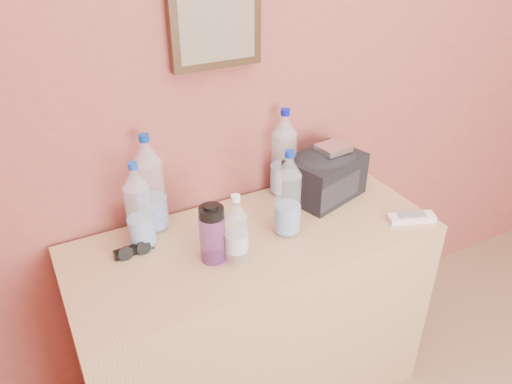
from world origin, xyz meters
TOP-DOWN VIEW (x-y plane):
  - picture_frame at (-0.32, 1.98)m, footprint 0.30×0.03m
  - dresser at (-0.32, 1.72)m, footprint 1.23×0.51m
  - pet_large_a at (-0.66, 1.85)m, footprint 0.08×0.08m
  - pet_large_b at (-0.59, 1.93)m, footprint 0.09×0.09m
  - pet_large_c at (-0.09, 1.93)m, footprint 0.09×0.09m
  - pet_large_d at (-0.21, 1.70)m, footprint 0.08×0.08m
  - pet_small at (-0.42, 1.64)m, footprint 0.07×0.07m
  - nalgene_bottle at (-0.48, 1.68)m, footprint 0.08×0.08m
  - sunglasses at (-0.70, 1.82)m, footprint 0.13×0.05m
  - ac_remote at (0.21, 1.55)m, footprint 0.17×0.11m
  - toiletry_bag at (0.04, 1.84)m, footprint 0.31×0.26m
  - foil_packet at (0.06, 1.83)m, footprint 0.12×0.10m

SIDE VIEW (x-z plane):
  - dresser at x=-0.32m, z-range 0.00..0.77m
  - ac_remote at x=0.21m, z-range 0.77..0.79m
  - sunglasses at x=-0.70m, z-range 0.77..0.80m
  - toiletry_bag at x=0.04m, z-range 0.77..0.96m
  - nalgene_bottle at x=-0.48m, z-range 0.77..0.97m
  - pet_small at x=-0.42m, z-range 0.76..0.99m
  - pet_large_a at x=-0.66m, z-range 0.75..1.05m
  - pet_large_d at x=-0.21m, z-range 0.75..1.06m
  - pet_large_c at x=-0.09m, z-range 0.75..1.09m
  - pet_large_b at x=-0.59m, z-range 0.75..1.10m
  - foil_packet at x=0.06m, z-range 0.96..0.98m
  - picture_frame at x=-0.32m, z-range 1.27..1.52m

